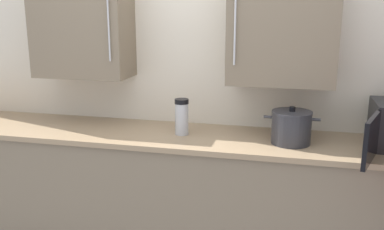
{
  "coord_description": "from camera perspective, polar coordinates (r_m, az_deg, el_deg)",
  "views": [
    {
      "loc": [
        0.79,
        -2.05,
        1.75
      ],
      "look_at": [
        0.15,
        0.6,
        1.07
      ],
      "focal_mm": 40.29,
      "sensor_mm": 36.0,
      "label": 1
    }
  ],
  "objects": [
    {
      "name": "thermos_flask",
      "position": [
        2.88,
        -1.37,
        -0.21
      ],
      "size": [
        0.09,
        0.09,
        0.24
      ],
      "color": "#B7BABF",
      "rests_on": "counter_unit"
    },
    {
      "name": "stock_pot",
      "position": [
        2.76,
        13.0,
        -1.59
      ],
      "size": [
        0.35,
        0.25,
        0.24
      ],
      "color": "#2D2D33",
      "rests_on": "counter_unit"
    },
    {
      "name": "back_wall_tiled",
      "position": [
        3.12,
        -1.15,
        8.48
      ],
      "size": [
        4.12,
        0.44,
        2.81
      ],
      "color": "beige",
      "rests_on": "ground_plane"
    },
    {
      "name": "counter_unit",
      "position": [
        3.09,
        -2.54,
        -10.66
      ],
      "size": [
        3.82,
        0.63,
        0.92
      ],
      "color": "#756651",
      "rests_on": "ground_plane"
    }
  ]
}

